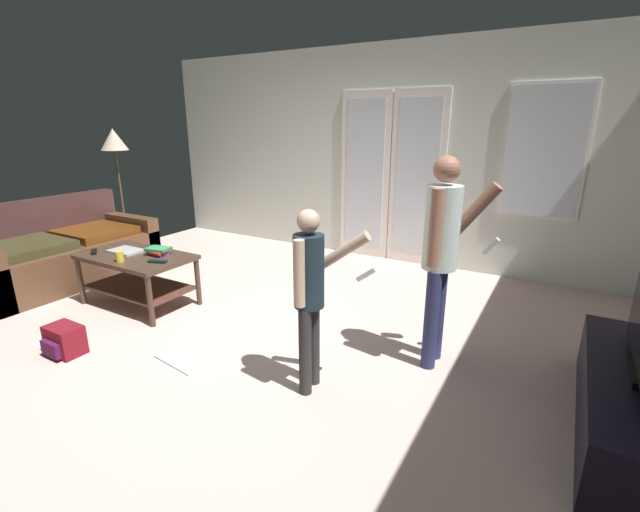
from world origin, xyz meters
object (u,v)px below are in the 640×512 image
(person_adult, at_px, (442,246))
(person_child, at_px, (311,286))
(floor_lamp, at_px, (115,147))
(book_stack, at_px, (159,251))
(tv_stand, at_px, (630,405))
(loose_keyboard, at_px, (178,362))
(laptop_closed, at_px, (126,251))
(backpack, at_px, (64,340))
(coffee_table, at_px, (137,268))
(dvd_remote_slim, at_px, (157,262))
(tv_remote_black, at_px, (94,252))
(leather_couch, at_px, (62,254))
(cup_near_edge, at_px, (119,256))

(person_adult, bearing_deg, person_child, -129.60)
(floor_lamp, relative_size, book_stack, 6.76)
(tv_stand, relative_size, loose_keyboard, 3.44)
(loose_keyboard, xyz_separation_m, laptop_closed, (-1.35, 0.63, 0.51))
(laptop_closed, bearing_deg, backpack, -63.79)
(book_stack, bearing_deg, loose_keyboard, -36.48)
(person_child, height_order, loose_keyboard, person_child)
(coffee_table, bearing_deg, person_adult, 7.48)
(loose_keyboard, relative_size, dvd_remote_slim, 2.67)
(floor_lamp, height_order, tv_remote_black, floor_lamp)
(leather_couch, bearing_deg, cup_near_edge, -9.66)
(coffee_table, relative_size, book_stack, 4.42)
(leather_couch, relative_size, floor_lamp, 1.12)
(tv_remote_black, xyz_separation_m, dvd_remote_slim, (0.79, 0.10, 0.00))
(backpack, bearing_deg, laptop_closed, 116.55)
(leather_couch, distance_m, floor_lamp, 1.60)
(backpack, bearing_deg, coffee_table, 108.12)
(tv_stand, height_order, dvd_remote_slim, dvd_remote_slim)
(person_child, bearing_deg, floor_lamp, 159.03)
(person_adult, relative_size, laptop_closed, 4.75)
(tv_stand, bearing_deg, tv_remote_black, -176.10)
(floor_lamp, height_order, book_stack, floor_lamp)
(person_child, xyz_separation_m, laptop_closed, (-2.38, 0.40, -0.22))
(leather_couch, relative_size, backpack, 6.59)
(tv_remote_black, distance_m, dvd_remote_slim, 0.80)
(loose_keyboard, bearing_deg, cup_near_edge, 160.28)
(floor_lamp, relative_size, cup_near_edge, 16.87)
(laptop_closed, height_order, dvd_remote_slim, dvd_remote_slim)
(loose_keyboard, xyz_separation_m, tv_remote_black, (-1.59, 0.45, 0.51))
(tv_remote_black, distance_m, book_stack, 0.67)
(tv_remote_black, relative_size, book_stack, 0.69)
(tv_stand, distance_m, person_child, 1.95)
(laptop_closed, distance_m, book_stack, 0.38)
(dvd_remote_slim, bearing_deg, loose_keyboard, -55.71)
(person_child, xyz_separation_m, dvd_remote_slim, (-1.83, 0.32, -0.22))
(person_child, distance_m, cup_near_edge, 2.17)
(floor_lamp, bearing_deg, dvd_remote_slim, -29.66)
(laptop_closed, distance_m, cup_near_edge, 0.33)
(coffee_table, height_order, person_adult, person_adult)
(tv_stand, relative_size, dvd_remote_slim, 9.17)
(leather_couch, relative_size, dvd_remote_slim, 10.91)
(tv_stand, xyz_separation_m, dvd_remote_slim, (-3.63, -0.20, 0.32))
(laptop_closed, bearing_deg, coffee_table, -8.46)
(backpack, bearing_deg, loose_keyboard, 21.39)
(coffee_table, height_order, floor_lamp, floor_lamp)
(leather_couch, relative_size, tv_remote_black, 10.91)
(laptop_closed, xyz_separation_m, dvd_remote_slim, (0.55, -0.08, 0.00))
(floor_lamp, relative_size, loose_keyboard, 3.65)
(cup_near_edge, xyz_separation_m, book_stack, (0.14, 0.32, -0.01))
(book_stack, bearing_deg, tv_stand, 0.42)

